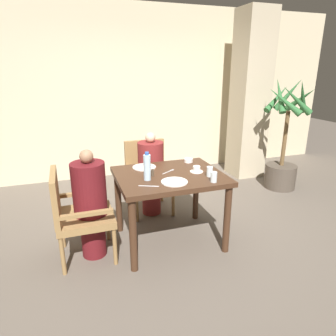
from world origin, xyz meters
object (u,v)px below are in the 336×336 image
(plate_main_left, at_px, (144,167))
(water_bottle, at_px, (147,167))
(chair_far_side, at_px, (148,173))
(teacup_with_saucer, at_px, (197,170))
(diner_in_left_chair, at_px, (91,203))
(glass_tall_mid, at_px, (210,172))
(bowl_small, at_px, (188,160))
(chair_left_side, at_px, (76,212))
(diner_in_far_chair, at_px, (151,173))
(potted_palm, at_px, (283,152))
(glass_tall_near, at_px, (214,177))
(plate_main_right, at_px, (174,182))

(plate_main_left, distance_m, water_bottle, 0.40)
(chair_far_side, bearing_deg, teacup_with_saucer, -71.85)
(chair_far_side, distance_m, plate_main_left, 0.66)
(diner_in_left_chair, xyz_separation_m, teacup_with_saucer, (1.09, -0.03, 0.23))
(chair_far_side, xyz_separation_m, glass_tall_mid, (0.36, -1.05, 0.32))
(chair_far_side, height_order, bowl_small, chair_far_side)
(chair_left_side, relative_size, bowl_small, 9.00)
(plate_main_left, bearing_deg, water_bottle, -99.90)
(diner_in_far_chair, height_order, glass_tall_mid, diner_in_far_chair)
(potted_palm, bearing_deg, glass_tall_near, -145.82)
(teacup_with_saucer, relative_size, water_bottle, 0.49)
(glass_tall_near, bearing_deg, potted_palm, 34.18)
(potted_palm, distance_m, glass_tall_near, 2.24)
(chair_far_side, height_order, water_bottle, water_bottle)
(diner_in_far_chair, distance_m, potted_palm, 2.17)
(diner_in_far_chair, relative_size, water_bottle, 3.83)
(diner_in_left_chair, xyz_separation_m, potted_palm, (2.97, 0.90, 0.02))
(chair_left_side, xyz_separation_m, chair_far_side, (0.95, 0.85, 0.00))
(diner_in_far_chair, relative_size, potted_palm, 0.63)
(chair_far_side, xyz_separation_m, potted_palm, (2.16, 0.05, 0.08))
(plate_main_left, distance_m, bowl_small, 0.54)
(bowl_small, bearing_deg, plate_main_left, -176.31)
(plate_main_right, xyz_separation_m, teacup_with_saucer, (0.32, 0.21, 0.02))
(chair_far_side, distance_m, bowl_small, 0.70)
(diner_in_left_chair, bearing_deg, glass_tall_near, -17.33)
(water_bottle, bearing_deg, glass_tall_mid, -9.73)
(chair_left_side, bearing_deg, diner_in_far_chair, 36.80)
(water_bottle, distance_m, glass_tall_near, 0.64)
(potted_palm, relative_size, glass_tall_mid, 16.83)
(teacup_with_saucer, distance_m, glass_tall_near, 0.32)
(plate_main_left, relative_size, water_bottle, 0.91)
(diner_in_left_chair, bearing_deg, chair_far_side, 46.57)
(plate_main_left, distance_m, teacup_with_saucer, 0.57)
(glass_tall_near, xyz_separation_m, glass_tall_mid, (0.03, 0.16, 0.00))
(teacup_with_saucer, bearing_deg, chair_far_side, 108.15)
(diner_in_far_chair, xyz_separation_m, plate_main_left, (-0.19, -0.43, 0.23))
(diner_in_far_chair, relative_size, bowl_small, 10.61)
(glass_tall_mid, bearing_deg, chair_far_side, 108.85)
(chair_far_side, xyz_separation_m, bowl_small, (0.34, -0.54, 0.29))
(plate_main_right, distance_m, water_bottle, 0.30)
(glass_tall_near, bearing_deg, plate_main_left, 129.19)
(plate_main_right, bearing_deg, diner_in_far_chair, 87.95)
(diner_in_left_chair, bearing_deg, potted_palm, 16.82)
(plate_main_right, bearing_deg, glass_tall_near, -17.01)
(teacup_with_saucer, distance_m, bowl_small, 0.35)
(teacup_with_saucer, bearing_deg, diner_in_left_chair, 178.35)
(plate_main_right, xyz_separation_m, bowl_small, (0.37, 0.56, 0.01))
(glass_tall_mid, bearing_deg, diner_in_left_chair, 170.42)
(chair_left_side, bearing_deg, potted_palm, 16.09)
(diner_in_far_chair, bearing_deg, plate_main_right, -92.05)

